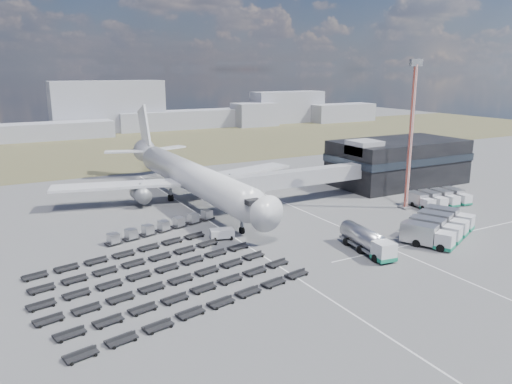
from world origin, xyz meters
TOP-DOWN VIEW (x-y plane):
  - ground at (0.00, 0.00)m, footprint 420.00×420.00m
  - grass_strip at (0.00, 110.00)m, footprint 420.00×90.00m
  - lane_markings at (9.77, 3.00)m, footprint 47.12×110.00m
  - terminal at (47.77, 23.96)m, footprint 30.40×16.40m
  - jet_bridge at (15.90, 20.42)m, footprint 30.30×3.80m
  - airliner at (0.00, 32.38)m, footprint 51.59×64.53m
  - skyline at (-15.08, 152.40)m, footprint 301.51×24.77m
  - fuel_tanker at (11.88, -7.19)m, footprint 3.90×10.93m
  - pushback_tug at (-4.00, 8.00)m, footprint 4.04×2.88m
  - catering_truck at (12.57, 28.62)m, footprint 3.56×7.07m
  - service_trucks_near at (26.43, -7.27)m, footprint 15.76×12.75m
  - service_trucks_far at (41.45, 5.99)m, footprint 11.75×7.26m
  - uld_row at (-10.71, 15.97)m, footprint 20.10×7.03m
  - baggage_dollies at (-17.60, -2.58)m, footprint 34.36×28.35m
  - floodlight_mast at (34.10, 7.35)m, footprint 2.59×2.12m

SIDE VIEW (x-z plane):
  - ground at x=0.00m, z-range 0.00..0.00m
  - grass_strip at x=0.00m, z-range 0.00..0.01m
  - lane_markings at x=9.77m, z-range 0.00..0.01m
  - baggage_dollies at x=-17.60m, z-range 0.00..0.72m
  - pushback_tug at x=-4.00m, z-range 0.00..1.60m
  - uld_row at x=-10.71m, z-range 0.16..1.74m
  - service_trucks_far at x=41.45m, z-range 0.11..2.59m
  - catering_truck at x=12.57m, z-range 0.04..3.15m
  - service_trucks_near at x=26.43m, z-range 0.13..3.21m
  - fuel_tanker at x=11.88m, z-range 0.00..3.46m
  - jet_bridge at x=15.90m, z-range 1.53..8.58m
  - terminal at x=47.77m, z-range -0.25..10.75m
  - airliner at x=0.00m, z-range -3.52..14.10m
  - skyline at x=-15.08m, z-range -4.26..21.51m
  - floodlight_mast at x=34.10m, z-range 0.03..27.47m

